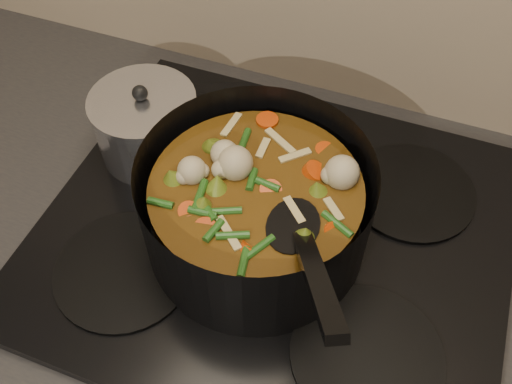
% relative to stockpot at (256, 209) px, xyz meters
% --- Properties ---
extents(counter, '(2.64, 0.64, 0.91)m').
position_rel_stockpot_xyz_m(counter, '(0.02, 0.02, -0.54)').
color(counter, brown).
rests_on(counter, ground).
extents(stovetop, '(0.62, 0.54, 0.03)m').
position_rel_stockpot_xyz_m(stovetop, '(0.02, 0.02, -0.08)').
color(stovetop, black).
rests_on(stovetop, counter).
extents(stockpot, '(0.35, 0.38, 0.21)m').
position_rel_stockpot_xyz_m(stockpot, '(0.00, 0.00, 0.00)').
color(stockpot, black).
rests_on(stockpot, stovetop).
extents(saucepan, '(0.15, 0.15, 0.12)m').
position_rel_stockpot_xyz_m(saucepan, '(-0.21, 0.09, -0.01)').
color(saucepan, silver).
rests_on(saucepan, stovetop).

